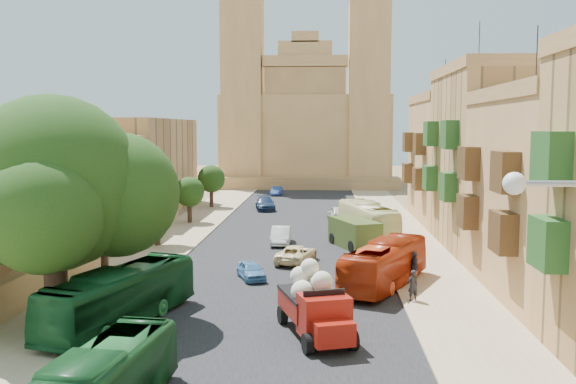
# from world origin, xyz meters

# --- Properties ---
(ground) EXTENTS (260.00, 260.00, 0.00)m
(ground) POSITION_xyz_m (0.00, 0.00, 0.00)
(ground) COLOR #7A6446
(road_surface) EXTENTS (14.00, 140.00, 0.01)m
(road_surface) POSITION_xyz_m (0.00, 30.00, 0.01)
(road_surface) COLOR black
(road_surface) RESTS_ON ground
(sidewalk_east) EXTENTS (5.00, 140.00, 0.01)m
(sidewalk_east) POSITION_xyz_m (9.50, 30.00, 0.01)
(sidewalk_east) COLOR tan
(sidewalk_east) RESTS_ON ground
(sidewalk_west) EXTENTS (5.00, 140.00, 0.01)m
(sidewalk_west) POSITION_xyz_m (-9.50, 30.00, 0.01)
(sidewalk_west) COLOR tan
(sidewalk_west) RESTS_ON ground
(kerb_east) EXTENTS (0.25, 140.00, 0.12)m
(kerb_east) POSITION_xyz_m (7.00, 30.00, 0.06)
(kerb_east) COLOR tan
(kerb_east) RESTS_ON ground
(kerb_west) EXTENTS (0.25, 140.00, 0.12)m
(kerb_west) POSITION_xyz_m (-7.00, 30.00, 0.06)
(kerb_west) COLOR tan
(kerb_west) RESTS_ON ground
(townhouse_b) EXTENTS (9.00, 14.00, 14.90)m
(townhouse_b) POSITION_xyz_m (15.95, 11.00, 5.66)
(townhouse_b) COLOR tan
(townhouse_b) RESTS_ON ground
(townhouse_c) EXTENTS (9.00, 14.00, 17.40)m
(townhouse_c) POSITION_xyz_m (15.95, 25.00, 6.91)
(townhouse_c) COLOR tan
(townhouse_c) RESTS_ON ground
(townhouse_d) EXTENTS (9.00, 14.00, 15.90)m
(townhouse_d) POSITION_xyz_m (15.95, 39.00, 6.16)
(townhouse_d) COLOR tan
(townhouse_d) RESTS_ON ground
(west_wall) EXTENTS (1.00, 40.00, 1.80)m
(west_wall) POSITION_xyz_m (-12.50, 20.00, 0.90)
(west_wall) COLOR tan
(west_wall) RESTS_ON ground
(west_building_low) EXTENTS (10.00, 28.00, 8.40)m
(west_building_low) POSITION_xyz_m (-18.00, 18.00, 4.20)
(west_building_low) COLOR #A07546
(west_building_low) RESTS_ON ground
(west_building_mid) EXTENTS (10.00, 22.00, 10.00)m
(west_building_mid) POSITION_xyz_m (-18.00, 44.00, 5.00)
(west_building_mid) COLOR tan
(west_building_mid) RESTS_ON ground
(church) EXTENTS (28.00, 22.50, 36.30)m
(church) POSITION_xyz_m (-0.00, 78.61, 9.52)
(church) COLOR tan
(church) RESTS_ON ground
(ficus_tree) EXTENTS (10.59, 9.74, 10.59)m
(ficus_tree) POSITION_xyz_m (-9.41, 4.01, 6.26)
(ficus_tree) COLOR #35241A
(ficus_tree) RESTS_ON ground
(street_tree_a) EXTENTS (3.55, 3.55, 5.46)m
(street_tree_a) POSITION_xyz_m (-10.00, 12.00, 3.66)
(street_tree_a) COLOR #35241A
(street_tree_a) RESTS_ON ground
(street_tree_b) EXTENTS (3.43, 3.43, 5.27)m
(street_tree_b) POSITION_xyz_m (-10.00, 24.00, 3.53)
(street_tree_b) COLOR #35241A
(street_tree_b) RESTS_ON ground
(street_tree_c) EXTENTS (2.86, 2.86, 4.40)m
(street_tree_c) POSITION_xyz_m (-10.00, 36.00, 2.94)
(street_tree_c) COLOR #35241A
(street_tree_c) RESTS_ON ground
(street_tree_d) EXTENTS (3.15, 3.15, 4.84)m
(street_tree_d) POSITION_xyz_m (-10.00, 48.00, 3.24)
(street_tree_d) COLOR #35241A
(street_tree_d) RESTS_ON ground
(red_truck) EXTENTS (3.66, 5.92, 3.27)m
(red_truck) POSITION_xyz_m (2.46, 2.90, 1.44)
(red_truck) COLOR maroon
(red_truck) RESTS_ON ground
(olive_pickup) EXTENTS (3.99, 5.57, 2.11)m
(olive_pickup) POSITION_xyz_m (5.18, 24.08, 1.03)
(olive_pickup) COLOR #394E1D
(olive_pickup) RESTS_ON ground
(bus_green_north) EXTENTS (5.13, 9.86, 2.68)m
(bus_green_north) POSITION_xyz_m (-6.50, 4.02, 1.34)
(bus_green_north) COLOR #135224
(bus_green_north) RESTS_ON ground
(bus_red_east) EXTENTS (5.88, 9.42, 2.61)m
(bus_red_east) POSITION_xyz_m (6.33, 11.87, 1.30)
(bus_red_east) COLOR #A62B0D
(bus_red_east) RESTS_ON ground
(bus_cream_east) EXTENTS (4.78, 10.38, 2.81)m
(bus_cream_east) POSITION_xyz_m (6.50, 29.23, 1.41)
(bus_cream_east) COLOR #F7F0B0
(bus_cream_east) RESTS_ON ground
(car_blue_a) EXTENTS (2.32, 3.43, 1.09)m
(car_blue_a) POSITION_xyz_m (-1.52, 13.26, 0.54)
(car_blue_a) COLOR #4C87BE
(car_blue_a) RESTS_ON ground
(car_white_a) EXTENTS (1.46, 4.13, 1.36)m
(car_white_a) POSITION_xyz_m (-0.50, 24.93, 0.68)
(car_white_a) COLOR silver
(car_white_a) RESTS_ON ground
(car_cream) EXTENTS (3.01, 4.73, 1.21)m
(car_cream) POSITION_xyz_m (1.00, 18.06, 0.61)
(car_cream) COLOR beige
(car_cream) RESTS_ON ground
(car_dkblue) EXTENTS (2.76, 5.20, 1.44)m
(car_dkblue) POSITION_xyz_m (-3.62, 45.78, 0.72)
(car_dkblue) COLOR navy
(car_dkblue) RESTS_ON ground
(car_white_b) EXTENTS (2.31, 4.40, 1.43)m
(car_white_b) POSITION_xyz_m (4.21, 38.32, 0.71)
(car_white_b) COLOR silver
(car_white_b) RESTS_ON ground
(car_blue_b) EXTENTS (1.53, 3.64, 1.17)m
(car_blue_b) POSITION_xyz_m (-3.49, 61.32, 0.58)
(car_blue_b) COLOR #304CA4
(car_blue_b) RESTS_ON ground
(pedestrian_a) EXTENTS (0.71, 0.60, 1.65)m
(pedestrian_a) POSITION_xyz_m (7.50, 8.88, 0.83)
(pedestrian_a) COLOR #242327
(pedestrian_a) RESTS_ON ground
(pedestrian_c) EXTENTS (0.48, 1.13, 1.91)m
(pedestrian_c) POSITION_xyz_m (8.12, 12.77, 0.96)
(pedestrian_c) COLOR #312F39
(pedestrian_c) RESTS_ON ground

